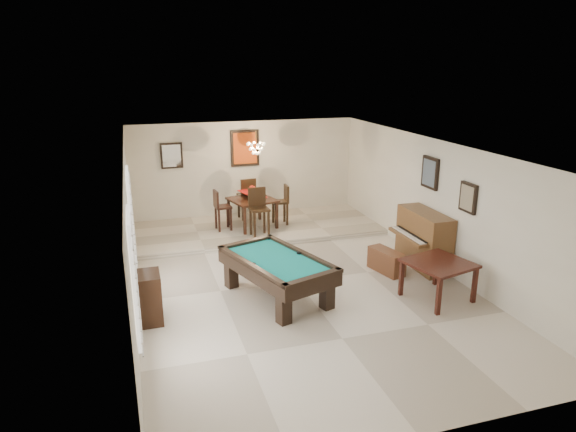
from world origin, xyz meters
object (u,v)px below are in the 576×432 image
square_table (437,280)px  upright_piano (418,240)px  apothecary_chest (150,298)px  flower_vase (252,190)px  dining_table (252,210)px  chandelier (256,144)px  pool_table (277,278)px  piano_bench (386,261)px  dining_chair_east (280,205)px  dining_chair_north (246,198)px  dining_chair_west (223,210)px  dining_chair_south (259,213)px

square_table → upright_piano: (0.43, 1.42, 0.23)m
apothecary_chest → flower_vase: (2.67, 4.05, 0.65)m
apothecary_chest → upright_piano: bearing=8.1°
dining_table → chandelier: size_ratio=1.69×
pool_table → chandelier: 4.21m
dining_table → flower_vase: bearing=180.0°
piano_bench → dining_table: bearing=120.7°
upright_piano → chandelier: size_ratio=2.35×
apothecary_chest → dining_chair_east: 5.28m
piano_bench → square_table: bearing=-78.0°
dining_chair_north → dining_chair_east: bearing=127.0°
pool_table → dining_chair_west: (-0.29, 3.77, 0.26)m
upright_piano → square_table: bearing=-106.8°
piano_bench → chandelier: chandelier is taller
upright_piano → piano_bench: upright_piano is taller
upright_piano → dining_chair_north: bearing=123.8°
apothecary_chest → dining_chair_south: size_ratio=0.73×
pool_table → chandelier: bearing=63.1°
dining_table → dining_chair_south: bearing=-90.8°
dining_chair_north → dining_chair_west: bearing=38.0°
dining_chair_south → chandelier: (0.12, 0.72, 1.51)m
pool_table → square_table: 2.86m
piano_bench → flower_vase: bearing=120.7°
chandelier → upright_piano: bearing=-51.4°
dining_chair_west → pool_table: bearing=178.7°
piano_bench → dining_chair_north: dining_chair_north is taller
piano_bench → dining_chair_east: size_ratio=0.82×
flower_vase → upright_piano: bearing=-50.6°
dining_chair_north → dining_chair_west: size_ratio=1.10×
dining_chair_south → dining_chair_east: 1.06m
square_table → chandelier: (-2.16, 4.65, 1.85)m
dining_chair_west → dining_chair_east: bearing=-94.8°
dining_chair_north → chandelier: 1.72m
dining_table → chandelier: 1.67m
flower_vase → chandelier: size_ratio=0.37×
upright_piano → dining_table: (-2.70, 3.28, -0.05)m
flower_vase → chandelier: chandelier is taller
upright_piano → dining_chair_north: dining_chair_north is taller
dining_table → flower_vase: 0.53m
chandelier → square_table: bearing=-65.1°
dining_table → dining_chair_east: size_ratio=1.01×
pool_table → dining_chair_north: dining_chair_north is taller
pool_table → dining_chair_south: (0.44, 3.03, 0.33)m
square_table → flower_vase: size_ratio=4.65×
pool_table → dining_chair_north: bearing=65.8°
dining_chair_south → square_table: bearing=-62.5°
dining_chair_north → flower_vase: bearing=81.9°
apothecary_chest → flower_vase: bearing=56.6°
apothecary_chest → dining_chair_east: bearing=50.1°
dining_chair_east → piano_bench: bearing=23.4°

